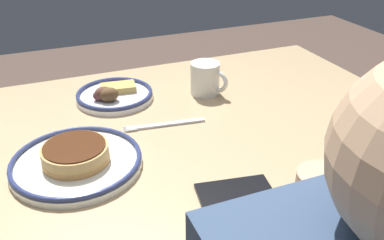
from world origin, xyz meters
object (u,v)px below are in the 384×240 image
Objects in this scene: coffee_mug at (206,78)px; cell_phone at (235,192)px; plate_near_main at (113,95)px; plate_center_pancakes at (76,160)px; fork_near at (164,125)px.

cell_phone is at bearing 73.19° from coffee_mug.
plate_near_main is 0.32m from plate_center_pancakes.
fork_near is at bearing 113.07° from plate_near_main.
coffee_mug reaches higher than plate_near_main.
plate_near_main is 0.21m from fork_near.
coffee_mug reaches higher than fork_near.
plate_center_pancakes is 0.25m from fork_near.
plate_center_pancakes reaches higher than fork_near.
plate_near_main reaches higher than cell_phone.
coffee_mug is 0.72× the size of cell_phone.
cell_phone is at bearing 97.50° from fork_near.
plate_near_main is 1.04× the size of fork_near.
coffee_mug is 0.51× the size of fork_near.
plate_near_main is at bearing -66.61° from cell_phone.
plate_center_pancakes is at bearing -27.80° from cell_phone.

